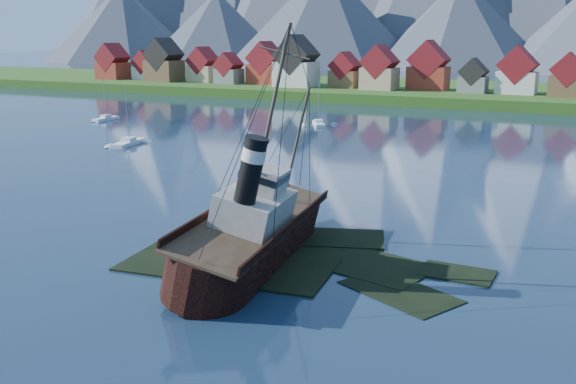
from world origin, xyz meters
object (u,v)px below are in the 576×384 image
at_px(sailboat_b, 106,119).
at_px(tugboat_wreck, 256,228).
at_px(sailboat_a, 129,143).
at_px(sailboat_c, 319,124).

bearing_deg(sailboat_b, tugboat_wreck, -43.20).
relative_size(tugboat_wreck, sailboat_b, 2.50).
bearing_deg(sailboat_a, sailboat_b, 125.63).
height_order(sailboat_b, sailboat_c, sailboat_b).
xyz_separation_m(sailboat_a, sailboat_b, (-28.66, 25.08, 0.01)).
bearing_deg(sailboat_c, tugboat_wreck, -100.65).
relative_size(sailboat_a, sailboat_b, 1.01).
xyz_separation_m(tugboat_wreck, sailboat_c, (-32.09, 83.48, -2.53)).
distance_m(sailboat_a, sailboat_c, 45.12).
distance_m(tugboat_wreck, sailboat_b, 105.40).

